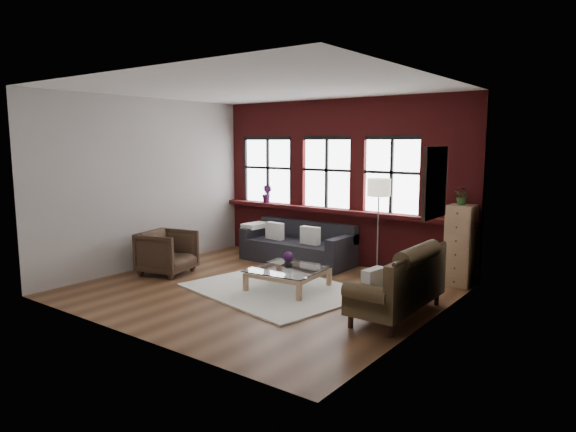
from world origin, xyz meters
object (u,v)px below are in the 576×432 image
Objects in this scene: dark_sofa at (297,242)px; floor_lamp at (378,224)px; armchair at (167,252)px; drawer_chest at (460,246)px; vintage_settee at (397,281)px; coffee_table at (288,279)px; vase at (288,263)px.

floor_lamp is at bearing -2.15° from dark_sofa.
drawer_chest is (4.51, 2.38, 0.28)m from armchair.
vintage_settee is 1.98m from coffee_table.
dark_sofa is 3.42m from vintage_settee.
dark_sofa is 1.24× the size of vintage_settee.
vase is at bearing -138.58° from drawer_chest.
floor_lamp reaches higher than coffee_table.
drawer_chest reaches higher than coffee_table.
vintage_settee is 2.09m from floor_lamp.
armchair is 2.42m from vase.
floor_lamp is at bearing -166.25° from drawer_chest.
floor_lamp is (0.80, 1.56, 0.52)m from vase.
vase is at bearing -58.73° from dark_sofa.
drawer_chest reaches higher than vintage_settee.
dark_sofa is at bearing -175.23° from drawer_chest.
floor_lamp reaches higher than dark_sofa.
coffee_table is (-1.95, 0.12, -0.31)m from vintage_settee.
armchair is at bearing -168.26° from coffee_table.
dark_sofa is 1.91m from vase.
vase is (0.99, -1.63, 0.02)m from dark_sofa.
vintage_settee is 12.09× the size of vase.
armchair is 2.43m from coffee_table.
vintage_settee is 0.96× the size of floor_lamp.
vase is 0.08× the size of floor_lamp.
floor_lamp reaches higher than drawer_chest.
vintage_settee is at bearing -98.44° from armchair.
armchair is at bearing -152.17° from drawer_chest.
floor_lamp is (1.79, -0.07, 0.54)m from dark_sofa.
vintage_settee is at bearing -3.46° from vase.
drawer_chest is (2.14, 1.89, 0.50)m from coffee_table.
drawer_chest reaches higher than vase.
dark_sofa is at bearing 121.27° from vase.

